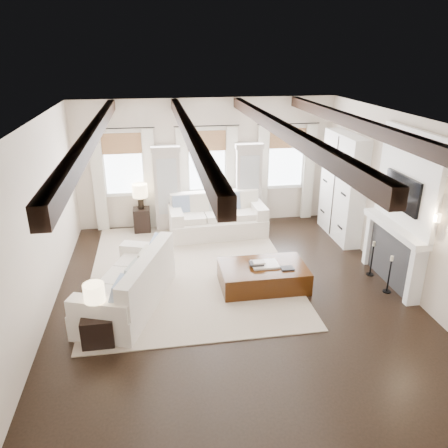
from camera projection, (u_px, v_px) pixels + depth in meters
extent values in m
plane|color=black|center=(233.00, 295.00, 8.17)|extent=(7.50, 7.50, 0.00)
cube|color=beige|center=(207.00, 163.00, 11.01)|extent=(6.50, 0.04, 3.20)
cube|color=beige|center=(305.00, 353.00, 4.14)|extent=(6.50, 0.04, 3.20)
cube|color=beige|center=(37.00, 227.00, 7.09)|extent=(0.04, 7.50, 3.20)
cube|color=beige|center=(406.00, 205.00, 8.06)|extent=(0.04, 7.50, 3.20)
cube|color=white|center=(235.00, 122.00, 6.97)|extent=(6.50, 7.50, 0.04)
cube|color=black|center=(94.00, 133.00, 6.69)|extent=(0.16, 7.40, 0.22)
cube|color=black|center=(188.00, 131.00, 6.91)|extent=(0.16, 7.40, 0.22)
cube|color=black|center=(279.00, 128.00, 7.13)|extent=(0.16, 7.40, 0.22)
cube|color=black|center=(363.00, 126.00, 7.35)|extent=(0.16, 7.40, 0.22)
cube|color=white|center=(124.00, 165.00, 10.65)|extent=(0.90, 0.03, 1.45)
cube|color=#996942|center=(122.00, 144.00, 10.40)|extent=(0.94, 0.04, 0.50)
cube|color=white|center=(99.00, 182.00, 10.61)|extent=(0.28, 0.08, 2.50)
cube|color=white|center=(150.00, 180.00, 10.80)|extent=(0.28, 0.08, 2.50)
cylinder|color=black|center=(120.00, 128.00, 10.21)|extent=(1.60, 0.02, 0.02)
cube|color=white|center=(207.00, 161.00, 10.96)|extent=(0.90, 0.03, 1.45)
cube|color=#996942|center=(207.00, 141.00, 10.71)|extent=(0.94, 0.04, 0.50)
cube|color=white|center=(183.00, 178.00, 10.92)|extent=(0.28, 0.08, 2.50)
cube|color=white|center=(232.00, 176.00, 11.10)|extent=(0.28, 0.08, 2.50)
cylinder|color=black|center=(207.00, 126.00, 10.52)|extent=(1.60, 0.02, 0.02)
cube|color=white|center=(285.00, 158.00, 11.27)|extent=(0.90, 0.03, 1.45)
cube|color=#996942|center=(287.00, 138.00, 11.01)|extent=(0.94, 0.04, 0.50)
cube|color=white|center=(263.00, 175.00, 11.22)|extent=(0.28, 0.08, 2.50)
cube|color=white|center=(309.00, 173.00, 11.41)|extent=(0.28, 0.08, 2.50)
cylinder|color=black|center=(289.00, 124.00, 10.83)|extent=(1.60, 0.02, 0.02)
cube|color=beige|center=(167.00, 190.00, 10.87)|extent=(0.64, 0.38, 2.00)
cube|color=#B2B7BA|center=(167.00, 187.00, 10.64)|extent=(0.48, 0.02, 1.40)
cube|color=beige|center=(165.00, 148.00, 10.48)|extent=(0.70, 0.42, 0.12)
cube|color=beige|center=(248.00, 186.00, 11.18)|extent=(0.64, 0.38, 2.00)
cube|color=#B2B7BA|center=(250.00, 183.00, 10.94)|extent=(0.48, 0.02, 1.40)
cube|color=beige|center=(249.00, 145.00, 10.79)|extent=(0.70, 0.42, 0.12)
cube|color=#29292C|center=(394.00, 256.00, 8.44)|extent=(0.18, 1.50, 1.10)
cube|color=black|center=(391.00, 263.00, 8.49)|extent=(0.10, 0.90, 0.70)
cube|color=white|center=(416.00, 277.00, 7.68)|extent=(0.26, 0.14, 1.10)
cube|color=white|center=(372.00, 240.00, 9.18)|extent=(0.26, 0.14, 1.10)
cube|color=white|center=(395.00, 228.00, 8.20)|extent=(0.32, 1.90, 0.12)
cube|color=white|center=(408.00, 179.00, 7.87)|extent=(0.10, 1.90, 1.80)
cube|color=black|center=(402.00, 192.00, 7.95)|extent=(0.07, 1.10, 0.64)
cylinder|color=#FFD899|center=(438.00, 218.00, 7.03)|extent=(0.10, 0.10, 0.14)
cube|color=silver|center=(342.00, 187.00, 10.31)|extent=(0.40, 1.70, 2.50)
cube|color=black|center=(334.00, 187.00, 10.28)|extent=(0.01, 0.02, 2.40)
cube|color=#BBAA96|center=(191.00, 270.00, 9.08)|extent=(4.04, 4.99, 0.02)
cube|color=white|center=(218.00, 226.00, 10.75)|extent=(2.37, 1.15, 0.44)
cube|color=white|center=(214.00, 202.00, 10.93)|extent=(2.22, 0.34, 0.55)
cube|color=white|center=(176.00, 215.00, 10.42)|extent=(0.33, 1.01, 0.29)
cube|color=white|center=(258.00, 209.00, 10.81)|extent=(0.33, 1.01, 0.29)
cube|color=white|center=(192.00, 217.00, 10.47)|extent=(0.65, 0.69, 0.15)
cube|color=white|center=(218.00, 215.00, 10.59)|extent=(0.65, 0.69, 0.15)
cube|color=white|center=(244.00, 214.00, 10.71)|extent=(0.65, 0.69, 0.15)
cube|color=#738AB1|center=(182.00, 205.00, 10.59)|extent=(0.47, 0.26, 0.48)
cube|color=silver|center=(199.00, 204.00, 10.67)|extent=(0.47, 0.26, 0.48)
cube|color=beige|center=(216.00, 203.00, 10.75)|extent=(0.47, 0.26, 0.48)
cube|color=#738AB1|center=(232.00, 202.00, 10.83)|extent=(0.47, 0.26, 0.48)
cube|color=silver|center=(248.00, 201.00, 10.91)|extent=(0.47, 0.26, 0.48)
cube|color=white|center=(128.00, 295.00, 7.76)|extent=(1.79, 2.56, 0.44)
cube|color=white|center=(148.00, 272.00, 7.50)|extent=(0.99, 2.17, 0.56)
cube|color=white|center=(146.00, 251.00, 8.55)|extent=(1.04, 0.61, 0.29)
cube|color=white|center=(100.00, 308.00, 6.69)|extent=(1.04, 0.61, 0.29)
cube|color=white|center=(137.00, 263.00, 8.24)|extent=(0.84, 0.81, 0.16)
cube|color=white|center=(123.00, 279.00, 7.66)|extent=(0.84, 0.81, 0.16)
cube|color=white|center=(108.00, 299.00, 7.07)|extent=(0.84, 0.81, 0.16)
cube|color=#738AB1|center=(153.00, 249.00, 8.28)|extent=(0.39, 0.52, 0.49)
cube|color=silver|center=(143.00, 262.00, 7.77)|extent=(0.39, 0.52, 0.49)
cube|color=beige|center=(131.00, 277.00, 7.27)|extent=(0.39, 0.52, 0.49)
cube|color=#738AB1|center=(117.00, 294.00, 6.76)|extent=(0.39, 0.52, 0.49)
cube|color=black|center=(263.00, 276.00, 8.40)|extent=(1.65, 1.03, 0.43)
cube|color=white|center=(265.00, 264.00, 8.34)|extent=(0.50, 0.38, 0.04)
cube|color=#262628|center=(256.00, 263.00, 8.29)|extent=(0.26, 0.20, 0.04)
cube|color=beige|center=(259.00, 262.00, 8.26)|extent=(0.22, 0.17, 0.03)
cube|color=#262628|center=(287.00, 268.00, 8.20)|extent=(0.24, 0.18, 0.03)
cube|color=black|center=(99.00, 329.00, 6.78)|extent=(0.48, 0.48, 0.48)
cylinder|color=black|center=(96.00, 308.00, 6.64)|extent=(0.12, 0.12, 0.26)
cylinder|color=#F9D89E|center=(94.00, 292.00, 6.54)|extent=(0.32, 0.32, 0.28)
cube|color=black|center=(142.00, 220.00, 10.91)|extent=(0.41, 0.41, 0.61)
cylinder|color=black|center=(141.00, 203.00, 10.73)|extent=(0.14, 0.14, 0.30)
cylinder|color=#F9D89E|center=(140.00, 191.00, 10.62)|extent=(0.36, 0.36, 0.32)
cylinder|color=black|center=(387.00, 291.00, 8.27)|extent=(0.15, 0.15, 0.02)
cylinder|color=black|center=(389.00, 276.00, 8.15)|extent=(0.03, 0.03, 0.67)
cylinder|color=beige|center=(392.00, 258.00, 8.01)|extent=(0.06, 0.06, 0.10)
cylinder|color=black|center=(370.00, 274.00, 8.90)|extent=(0.15, 0.15, 0.02)
cylinder|color=black|center=(372.00, 260.00, 8.78)|extent=(0.03, 0.03, 0.65)
cylinder|color=beige|center=(374.00, 244.00, 8.64)|extent=(0.06, 0.06, 0.09)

